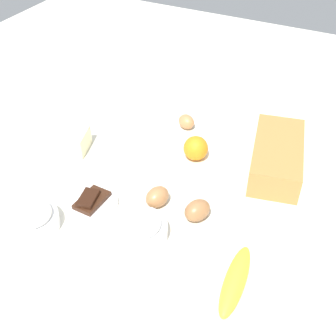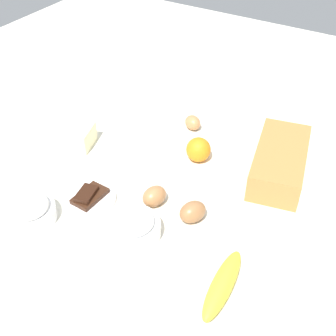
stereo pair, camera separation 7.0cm
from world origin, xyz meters
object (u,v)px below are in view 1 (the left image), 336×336
egg_beside_bowl (157,197)px  banana (235,280)px  orange_fruit (196,148)px  egg_near_butter (197,210)px  flour_bowl (32,218)px  butter_block (76,141)px  chocolate_plate (92,202)px  loaf_pan (277,156)px  egg_loose (186,122)px  sugar_bowl (140,228)px

egg_beside_bowl → banana: bearing=60.6°
orange_fruit → egg_near_butter: bearing=24.8°
flour_bowl → egg_near_butter: (-0.20, 0.34, -0.00)m
banana → butter_block: (-0.24, -0.58, 0.01)m
flour_bowl → chocolate_plate: flour_bowl is taller
loaf_pan → egg_beside_bowl: (0.28, -0.22, -0.02)m
egg_near_butter → flour_bowl: bearing=-59.0°
banana → egg_beside_bowl: (-0.15, -0.26, 0.01)m
egg_loose → chocolate_plate: size_ratio=0.43×
butter_block → egg_loose: butter_block is taller
flour_bowl → egg_loose: (-0.55, 0.15, -0.01)m
butter_block → chocolate_plate: (0.17, 0.17, -0.02)m
orange_fruit → egg_loose: size_ratio=1.24×
egg_beside_bowl → egg_loose: (-0.34, -0.08, -0.00)m
orange_fruit → chocolate_plate: orange_fruit is taller
flour_bowl → sugar_bowl: (-0.09, 0.24, 0.00)m
flour_bowl → sugar_bowl: sugar_bowl is taller
loaf_pan → flour_bowl: size_ratio=2.40×
loaf_pan → chocolate_plate: 0.51m
sugar_bowl → butter_block: 0.39m
egg_near_butter → chocolate_plate: (0.08, -0.25, -0.02)m
butter_block → egg_near_butter: size_ratio=1.30×
loaf_pan → egg_beside_bowl: bearing=-51.3°
egg_beside_bowl → egg_loose: 0.35m
egg_near_butter → egg_loose: egg_near_butter is taller
loaf_pan → egg_beside_bowl: size_ratio=4.55×
egg_loose → egg_near_butter: bearing=28.6°
sugar_bowl → loaf_pan: bearing=151.8°
flour_bowl → chocolate_plate: 0.15m
sugar_bowl → banana: size_ratio=0.68×
orange_fruit → butter_block: (0.12, -0.33, -0.00)m
butter_block → loaf_pan: bearing=108.2°
sugar_bowl → egg_beside_bowl: size_ratio=1.95×
orange_fruit → egg_loose: 0.16m
flour_bowl → butter_block: flour_bowl is taller
egg_beside_bowl → egg_near_butter: bearing=90.5°
orange_fruit → banana: bearing=34.6°
loaf_pan → flour_bowl: 0.66m
orange_fruit → loaf_pan: bearing=105.6°
orange_fruit → butter_block: size_ratio=0.78×
butter_block → banana: bearing=67.1°
butter_block → orange_fruit: bearing=109.9°
sugar_bowl → butter_block: size_ratio=1.43×
loaf_pan → sugar_bowl: 0.44m
orange_fruit → egg_beside_bowl: (0.22, -0.01, -0.01)m
orange_fruit → chocolate_plate: (0.29, -0.15, -0.02)m
egg_loose → chocolate_plate: bearing=-9.1°
banana → chocolate_plate: (-0.07, -0.40, -0.01)m
egg_beside_bowl → sugar_bowl: bearing=7.3°
flour_bowl → orange_fruit: orange_fruit is taller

